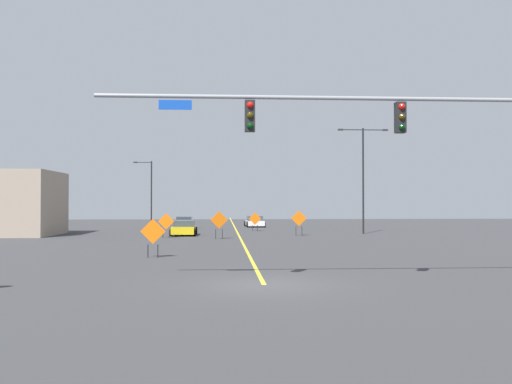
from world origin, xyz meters
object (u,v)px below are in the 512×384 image
construction_sign_right_lane (219,221)px  car_yellow_approaching (184,228)px  street_lamp_mid_left (150,190)px  construction_sign_left_lane (153,233)px  street_lamp_far_right (363,171)px  car_white_near (255,222)px  traffic_signal_assembly (394,131)px  construction_sign_right_shoulder (299,220)px  construction_sign_median_near (255,219)px  car_black_mid (184,222)px  construction_sign_median_far (166,222)px

construction_sign_right_lane → car_yellow_approaching: 5.91m
street_lamp_mid_left → construction_sign_left_lane: (4.91, -36.77, -3.01)m
street_lamp_far_right → car_white_near: bearing=120.7°
street_lamp_far_right → construction_sign_right_lane: bearing=-153.4°
traffic_signal_assembly → construction_sign_left_lane: 13.89m
construction_sign_right_shoulder → traffic_signal_assembly: bearing=-91.2°
traffic_signal_assembly → car_white_near: size_ratio=3.52×
street_lamp_far_right → construction_sign_right_shoulder: bearing=-156.8°
construction_sign_median_near → car_white_near: bearing=86.9°
construction_sign_right_lane → construction_sign_right_shoulder: (6.64, 3.78, -0.00)m
construction_sign_right_shoulder → construction_sign_left_lane: bearing=-118.8°
car_black_mid → car_white_near: bearing=15.4°
street_lamp_mid_left → construction_sign_right_lane: bearing=-70.2°
traffic_signal_assembly → car_black_mid: size_ratio=3.53×
construction_sign_median_far → car_yellow_approaching: construction_sign_median_far is taller
traffic_signal_assembly → car_black_mid: (-10.00, 42.84, -4.59)m
construction_sign_right_shoulder → car_white_near: construction_sign_right_shoulder is taller
traffic_signal_assembly → car_yellow_approaching: 30.51m
construction_sign_left_lane → street_lamp_mid_left: bearing=97.6°
street_lamp_far_right → car_black_mid: bearing=142.8°
construction_sign_median_near → car_white_near: (0.50, 9.43, -0.54)m
construction_sign_median_far → construction_sign_median_near: 12.75m
construction_sign_right_lane → car_white_near: 21.66m
street_lamp_far_right → car_yellow_approaching: street_lamp_far_right is taller
street_lamp_far_right → street_lamp_mid_left: 26.47m
construction_sign_median_near → construction_sign_right_lane: bearing=-106.2°
car_white_near → construction_sign_left_lane: bearing=-101.4°
car_yellow_approaching → car_white_near: 17.66m
street_lamp_far_right → construction_sign_median_near: size_ratio=5.21×
traffic_signal_assembly → construction_sign_median_far: bearing=112.0°
construction_sign_median_near → car_black_mid: 10.36m
construction_sign_median_near → car_yellow_approaching: bearing=-133.4°
traffic_signal_assembly → street_lamp_far_right: street_lamp_far_right is taller
street_lamp_far_right → construction_sign_median_near: bearing=149.8°
construction_sign_median_far → construction_sign_left_lane: size_ratio=0.99×
construction_sign_right_shoulder → car_yellow_approaching: (-9.63, 1.26, -0.73)m
street_lamp_mid_left → car_black_mid: 6.56m
traffic_signal_assembly → construction_sign_right_shoulder: bearing=88.8°
construction_sign_left_lane → construction_sign_right_shoulder: bearing=61.2°
construction_sign_right_lane → construction_sign_left_lane: (-3.22, -14.20, -0.12)m
construction_sign_median_near → street_lamp_far_right: bearing=-30.2°
construction_sign_median_far → construction_sign_right_shoulder: size_ratio=0.92×
construction_sign_right_lane → construction_sign_right_shoulder: size_ratio=1.00×
car_black_mid → car_white_near: car_white_near is taller
construction_sign_right_lane → car_yellow_approaching: bearing=120.6°
car_black_mid → car_white_near: 8.17m
car_yellow_approaching → street_lamp_mid_left: bearing=106.4°
car_black_mid → street_lamp_far_right: bearing=-37.2°
construction_sign_median_far → construction_sign_left_lane: bearing=-86.6°
construction_sign_left_lane → car_white_near: construction_sign_left_lane is taller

